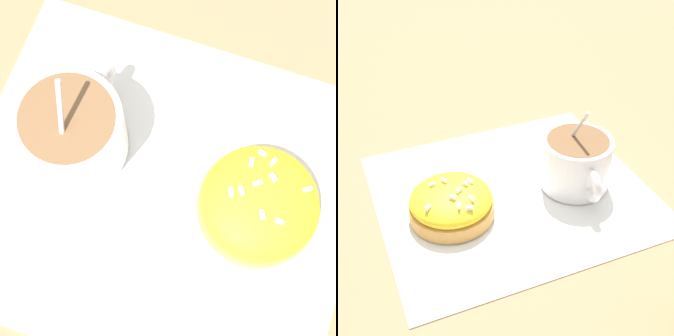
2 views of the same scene
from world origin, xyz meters
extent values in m
plane|color=#93704C|center=(0.00, 0.00, 0.00)|extent=(3.00, 3.00, 0.00)
cube|color=white|center=(0.00, 0.00, 0.00)|extent=(0.32, 0.28, 0.00)
cylinder|color=white|center=(0.08, -0.01, 0.03)|extent=(0.08, 0.08, 0.06)
cylinder|color=brown|center=(0.08, -0.01, 0.06)|extent=(0.07, 0.07, 0.01)
torus|color=white|center=(0.07, -0.06, 0.04)|extent=(0.01, 0.04, 0.04)
ellipsoid|color=silver|center=(0.08, -0.04, 0.01)|extent=(0.02, 0.03, 0.01)
cylinder|color=silver|center=(0.07, 0.00, 0.06)|extent=(0.01, 0.05, 0.09)
cylinder|color=#D19347|center=(-0.08, -0.01, 0.01)|extent=(0.10, 0.10, 0.02)
ellipsoid|color=yellow|center=(-0.08, -0.01, 0.03)|extent=(0.09, 0.09, 0.03)
cube|color=white|center=(-0.07, -0.02, 0.04)|extent=(0.01, 0.01, 0.00)
cube|color=white|center=(-0.08, -0.04, 0.04)|extent=(0.01, 0.01, 0.00)
cube|color=white|center=(-0.09, 0.00, 0.04)|extent=(0.01, 0.00, 0.00)
cube|color=white|center=(-0.07, -0.05, 0.04)|extent=(0.01, 0.00, 0.00)
cube|color=white|center=(-0.06, -0.01, 0.04)|extent=(0.01, 0.01, 0.00)
cube|color=white|center=(-0.08, -0.03, 0.04)|extent=(0.01, 0.01, 0.00)
cube|color=white|center=(-0.06, -0.04, 0.04)|extent=(0.00, 0.01, 0.00)
cube|color=white|center=(-0.05, -0.01, 0.04)|extent=(0.01, 0.01, 0.00)
cube|color=white|center=(-0.11, -0.03, 0.04)|extent=(0.01, 0.01, 0.00)
cube|color=white|center=(-0.08, 0.00, 0.04)|extent=(0.01, 0.01, 0.00)
camera|label=1|loc=(-0.04, 0.10, 0.44)|focal=60.00mm
camera|label=2|loc=(-0.17, -0.40, 0.36)|focal=50.00mm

